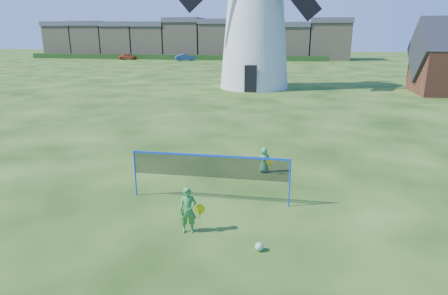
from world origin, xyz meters
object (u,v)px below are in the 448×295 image
play_ball (259,247)px  badminton_net (210,167)px  windmill (255,13)px  player_boy (264,160)px  player_girl (188,210)px  car_left (128,57)px  car_right (185,57)px

play_ball → badminton_net: bearing=123.7°
windmill → player_boy: windmill is taller
player_girl → car_left: player_girl is taller
windmill → player_girl: windmill is taller
windmill → play_ball: windmill is taller
player_boy → car_left: bearing=-72.7°
windmill → car_left: 48.21m
player_boy → play_ball: (0.32, -5.70, -0.39)m
badminton_net → player_boy: badminton_net is taller
badminton_net → play_ball: size_ratio=22.95×
windmill → player_boy: 25.28m
badminton_net → car_right: size_ratio=1.28×
badminton_net → car_right: bearing=106.1°
badminton_net → play_ball: (1.83, -2.74, -1.03)m
windmill → play_ball: (3.15, -29.97, -6.90)m
badminton_net → play_ball: badminton_net is taller
car_right → play_ball: bearing=176.2°
car_left → player_boy: bearing=-153.2°
player_boy → car_right: (-19.80, 60.41, 0.15)m
windmill → player_girl: 30.06m
play_ball → car_right: (-20.11, 66.11, 0.54)m
play_ball → car_right: car_right is taller
player_girl → play_ball: bearing=-32.0°
badminton_net → player_boy: (1.51, 2.96, -0.64)m
car_left → car_right: 12.59m
windmill → player_girl: bearing=-87.7°
windmill → play_ball: size_ratio=88.95×
car_left → play_ball: bearing=-155.0°
badminton_net → player_boy: bearing=63.0°
badminton_net → car_right: 65.96m
badminton_net → player_girl: 2.19m
badminton_net → player_girl: size_ratio=3.94×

